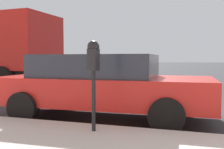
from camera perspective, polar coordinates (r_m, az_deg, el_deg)
ground_plane at (r=6.64m, az=8.58°, el=-7.97°), size 220.00×220.00×0.00m
parking_meter at (r=4.10m, az=-4.05°, el=2.65°), size 0.21×0.19×1.43m
car_red at (r=5.82m, az=-2.19°, el=-2.08°), size 2.21×4.67×1.40m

